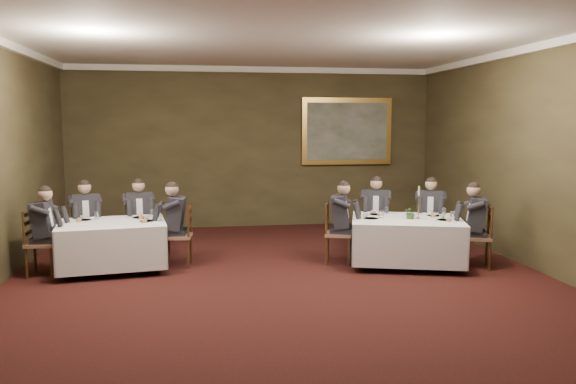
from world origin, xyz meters
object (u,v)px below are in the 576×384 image
object	(u,v)px
table_second	(112,242)
chair_main_backleft	(375,236)
diner_sec_endleft	(42,242)
table_main	(406,238)
diner_main_backleft	(376,224)
chair_sec_endright	(179,248)
diner_main_endleft	(338,232)
chair_main_endleft	(337,246)
painting	(347,131)
centerpiece	(411,211)
chair_sec_backleft	(87,243)
chair_sec_backright	(140,240)
candlestick	(418,206)
chair_sec_endleft	(42,257)
chair_main_backright	(429,237)
diner_sec_endright	(178,234)
diner_sec_backleft	(86,230)
diner_sec_backright	(139,227)
diner_main_endright	(477,236)
diner_main_backright	(430,225)
chair_main_endright	(477,250)

from	to	relation	value
table_second	chair_main_backleft	world-z (taller)	chair_main_backleft
table_second	diner_sec_endleft	bearing A→B (deg)	-172.41
table_main	diner_main_backleft	distance (m)	1.01
chair_main_backleft	chair_sec_endright	xyz separation A→B (m)	(-3.44, -0.47, 0.00)
diner_sec_endleft	diner_main_endleft	bearing A→B (deg)	93.63
chair_main_endleft	chair_sec_endright	distance (m)	2.58
painting	centerpiece	bearing A→B (deg)	-89.29
table_main	chair_sec_backleft	distance (m)	5.32
chair_sec_backright	candlestick	distance (m)	4.74
chair_sec_backright	chair_sec_endleft	world-z (taller)	same
chair_sec_backleft	table_main	bearing A→B (deg)	151.50
chair_sec_backleft	chair_sec_endleft	size ratio (longest dim) A/B	1.00
table_second	diner_sec_endleft	world-z (taller)	diner_sec_endleft
chair_main_backright	diner_sec_endright	bearing A→B (deg)	26.07
chair_main_backleft	diner_sec_backleft	distance (m)	4.99
diner_main_backleft	diner_sec_backright	size ratio (longest dim) A/B	1.00
diner_main_endright	painting	xyz separation A→B (m)	(-1.06, 4.12, 1.59)
chair_main_backleft	diner_main_backright	world-z (taller)	diner_main_backright
diner_main_endright	candlestick	distance (m)	1.02
chair_sec_backleft	diner_sec_backleft	world-z (taller)	diner_sec_backleft
table_second	chair_sec_backleft	size ratio (longest dim) A/B	1.77
table_main	diner_sec_backright	world-z (taller)	diner_sec_backright
chair_sec_backleft	chair_sec_endright	bearing A→B (deg)	141.99
chair_main_endleft	chair_main_backleft	bearing A→B (deg)	144.95
chair_sec_endright	diner_sec_endleft	distance (m)	2.04
diner_sec_backright	chair_sec_endleft	distance (m)	1.68
diner_sec_backright	chair_sec_endright	size ratio (longest dim) A/B	1.35
diner_main_endright	painting	bearing A→B (deg)	36.30
centerpiece	chair_sec_backleft	bearing A→B (deg)	167.11
diner_sec_backleft	diner_sec_backright	xyz separation A→B (m)	(0.86, 0.11, 0.00)
chair_main_endright	chair_sec_endright	world-z (taller)	same
chair_sec_backright	diner_sec_backright	world-z (taller)	diner_sec_backright
chair_main_endleft	diner_sec_backleft	world-z (taller)	diner_sec_backleft
chair_main_endright	chair_sec_endleft	bearing A→B (deg)	107.00
diner_main_endleft	table_second	bearing A→B (deg)	-74.83
chair_main_backright	chair_sec_endleft	bearing A→B (deg)	27.63
chair_main_endleft	chair_main_endright	size ratio (longest dim) A/B	1.00
table_main	chair_sec_endright	bearing A→B (deg)	171.67
chair_main_backleft	chair_sec_backleft	xyz separation A→B (m)	(-4.99, 0.17, 0.00)
diner_sec_backright	table_main	bearing A→B (deg)	152.30
chair_main_endright	diner_sec_backright	xyz separation A→B (m)	(-5.39, 1.58, 0.23)
diner_main_backright	chair_sec_backright	xyz separation A→B (m)	(-5.03, 0.56, -0.23)
diner_sec_backright	diner_sec_endright	size ratio (longest dim) A/B	1.00
diner_main_backleft	chair_sec_endright	size ratio (longest dim) A/B	1.35
chair_main_endright	centerpiece	bearing A→B (deg)	96.63
diner_main_endleft	painting	xyz separation A→B (m)	(1.06, 3.51, 1.59)
chair_main_backright	diner_main_backright	distance (m)	0.23
diner_main_backleft	diner_main_endleft	world-z (taller)	same
table_main	diner_main_endleft	xyz separation A→B (m)	(-1.06, 0.31, 0.06)
chair_sec_endright	chair_sec_endleft	world-z (taller)	same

